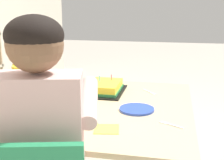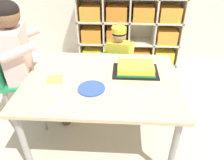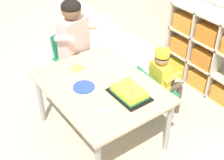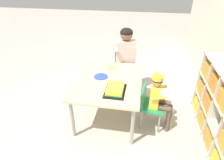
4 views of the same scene
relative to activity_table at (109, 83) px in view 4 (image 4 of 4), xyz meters
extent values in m
plane|color=#BCB2A3|center=(0.00, 0.00, -0.52)|extent=(16.00, 16.00, 0.00)
cube|color=beige|center=(-0.43, 1.38, -0.08)|extent=(0.02, 0.31, 0.89)
cube|color=beige|center=(-0.10, 1.38, -0.08)|extent=(0.02, 0.31, 0.89)
cube|color=beige|center=(0.22, 1.38, -0.08)|extent=(0.02, 0.31, 0.89)
cube|color=beige|center=(0.22, 1.38, -0.51)|extent=(1.32, 0.31, 0.02)
cube|color=beige|center=(0.22, 1.38, -0.22)|extent=(1.32, 0.31, 0.02)
cube|color=yellow|center=(-0.26, 1.37, -0.41)|extent=(0.25, 0.25, 0.17)
cube|color=orange|center=(0.06, 1.37, -0.41)|extent=(0.25, 0.25, 0.17)
cube|color=orange|center=(0.39, 1.37, -0.41)|extent=(0.25, 0.25, 0.17)
cube|color=orange|center=(-0.26, 1.37, -0.12)|extent=(0.25, 0.25, 0.17)
cube|color=orange|center=(0.06, 1.37, -0.12)|extent=(0.25, 0.25, 0.17)
cube|color=orange|center=(-0.26, 1.37, 0.17)|extent=(0.25, 0.25, 0.17)
cube|color=orange|center=(0.06, 1.37, 0.17)|extent=(0.25, 0.25, 0.17)
cube|color=#D1B789|center=(0.00, 0.00, 0.04)|extent=(1.12, 0.85, 0.02)
cylinder|color=#9E9993|center=(-0.50, -0.36, -0.24)|extent=(0.04, 0.04, 0.55)
cylinder|color=#9E9993|center=(0.50, -0.36, -0.24)|extent=(0.04, 0.04, 0.55)
cylinder|color=#9E9993|center=(-0.50, 0.36, -0.24)|extent=(0.04, 0.04, 0.55)
cylinder|color=#9E9993|center=(0.50, 0.36, -0.24)|extent=(0.04, 0.04, 0.55)
cube|color=#238451|center=(0.11, 0.60, -0.21)|extent=(0.37, 0.33, 0.03)
cube|color=#238451|center=(0.09, 0.47, -0.08)|extent=(0.31, 0.10, 0.23)
cylinder|color=gray|center=(0.26, 0.69, -0.37)|extent=(0.02, 0.02, 0.30)
cylinder|color=gray|center=(-0.01, 0.73, -0.37)|extent=(0.02, 0.02, 0.30)
cylinder|color=gray|center=(0.23, 0.47, -0.37)|extent=(0.02, 0.02, 0.30)
cylinder|color=gray|center=(-0.04, 0.51, -0.37)|extent=(0.02, 0.02, 0.30)
cube|color=yellow|center=(0.11, 0.61, -0.05)|extent=(0.22, 0.14, 0.29)
sphere|color=tan|center=(0.11, 0.61, 0.17)|extent=(0.13, 0.13, 0.13)
ellipsoid|color=black|center=(0.11, 0.61, 0.19)|extent=(0.14, 0.14, 0.10)
cylinder|color=yellow|center=(0.11, 0.61, 0.22)|extent=(0.14, 0.14, 0.05)
cone|color=yellow|center=(0.12, 0.67, 0.26)|extent=(0.04, 0.04, 0.04)
cone|color=yellow|center=(0.16, 0.57, 0.26)|extent=(0.04, 0.04, 0.04)
cone|color=yellow|center=(0.05, 0.59, 0.26)|extent=(0.04, 0.04, 0.04)
cylinder|color=brown|center=(0.19, 0.70, -0.17)|extent=(0.10, 0.22, 0.07)
cylinder|color=brown|center=(0.06, 0.72, -0.17)|extent=(0.10, 0.22, 0.07)
cylinder|color=brown|center=(0.20, 0.81, -0.36)|extent=(0.06, 0.06, 0.32)
cylinder|color=brown|center=(0.08, 0.82, -0.36)|extent=(0.06, 0.06, 0.32)
cylinder|color=yellow|center=(0.24, 0.63, 0.01)|extent=(0.07, 0.18, 0.10)
cylinder|color=yellow|center=(-0.01, 0.67, 0.01)|extent=(0.07, 0.18, 0.10)
cube|color=#238451|center=(-0.67, 0.14, -0.05)|extent=(0.38, 0.41, 0.03)
cube|color=#238451|center=(-0.81, 0.10, 0.08)|extent=(0.13, 0.33, 0.24)
cylinder|color=gray|center=(-0.52, 0.03, -0.29)|extent=(0.02, 0.02, 0.46)
cylinder|color=gray|center=(-0.59, 0.31, -0.29)|extent=(0.02, 0.02, 0.46)
cylinder|color=gray|center=(-0.75, -0.03, -0.29)|extent=(0.02, 0.02, 0.46)
cylinder|color=gray|center=(-0.82, 0.25, -0.29)|extent=(0.02, 0.02, 0.46)
cube|color=beige|center=(-0.67, 0.14, 0.17)|extent=(0.23, 0.33, 0.42)
sphere|color=brown|center=(-0.67, 0.14, 0.48)|extent=(0.19, 0.19, 0.19)
ellipsoid|color=black|center=(-0.67, 0.14, 0.51)|extent=(0.19, 0.19, 0.14)
cylinder|color=brown|center=(-0.50, 0.09, -0.01)|extent=(0.32, 0.17, 0.10)
cylinder|color=brown|center=(-0.55, 0.26, -0.01)|extent=(0.32, 0.17, 0.10)
cylinder|color=brown|center=(-0.36, 0.12, -0.28)|extent=(0.08, 0.08, 0.48)
cylinder|color=brown|center=(-0.40, 0.30, -0.28)|extent=(0.08, 0.08, 0.48)
cylinder|color=beige|center=(-0.57, -0.01, 0.26)|extent=(0.26, 0.12, 0.14)
cylinder|color=beige|center=(-0.65, 0.32, 0.26)|extent=(0.26, 0.12, 0.14)
cube|color=black|center=(0.25, 0.12, 0.06)|extent=(0.35, 0.24, 0.01)
cube|color=yellow|center=(0.25, 0.12, 0.09)|extent=(0.27, 0.19, 0.06)
cube|color=#338E4C|center=(0.25, 0.12, 0.07)|extent=(0.28, 0.20, 0.02)
cylinder|color=#4CB2E5|center=(0.27, 0.16, 0.14)|extent=(0.01, 0.01, 0.04)
cylinder|color=#E54C66|center=(0.32, 0.09, 0.14)|extent=(0.01, 0.01, 0.04)
cylinder|color=blue|center=(-0.06, -0.13, 0.06)|extent=(0.19, 0.19, 0.01)
cube|color=#F4DB4C|center=(-0.34, -0.03, 0.06)|extent=(0.13, 0.13, 0.00)
cube|color=white|center=(-0.03, 0.26, 0.06)|extent=(0.10, 0.01, 0.00)
cube|color=white|center=(-0.10, 0.26, 0.06)|extent=(0.04, 0.02, 0.00)
cube|color=white|center=(-0.24, -0.33, 0.06)|extent=(0.05, 0.08, 0.00)
cube|color=white|center=(-0.21, -0.28, 0.06)|extent=(0.03, 0.04, 0.00)
cube|color=white|center=(-0.29, 0.18, 0.06)|extent=(0.06, 0.09, 0.00)
cube|color=white|center=(-0.25, 0.23, 0.06)|extent=(0.03, 0.04, 0.00)
cube|color=white|center=(0.32, -0.15, 0.06)|extent=(0.09, 0.07, 0.00)
cube|color=white|center=(0.26, -0.20, 0.06)|extent=(0.04, 0.04, 0.00)
camera|label=1|loc=(-1.58, -0.31, 0.60)|focal=48.18mm
camera|label=2|loc=(0.15, -1.28, 0.89)|focal=33.60mm
camera|label=3|loc=(1.82, -1.20, 1.69)|focal=50.91mm
camera|label=4|loc=(2.08, 0.41, 1.31)|focal=29.73mm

